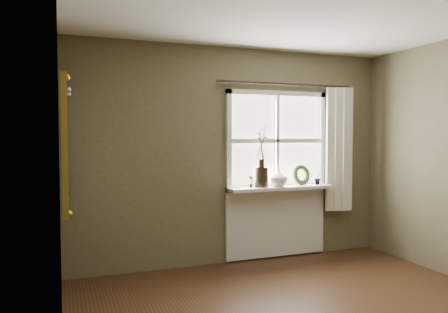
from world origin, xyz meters
The scene contains 13 objects.
wall_back centered at (0.00, 2.30, 1.30)m, with size 4.00×0.10×2.60m, color brown.
wall_left centered at (-2.05, 0.00, 1.30)m, with size 0.10×4.50×2.60m, color brown.
window_frame centered at (0.55, 2.23, 1.48)m, with size 1.36×0.06×1.24m.
window_sill centered at (0.55, 2.12, 0.90)m, with size 1.36×0.26×0.04m, color silver.
window_apron centered at (0.55, 2.23, 0.46)m, with size 1.36×0.04×0.88m, color silver.
dark_jug centered at (0.29, 2.12, 1.04)m, with size 0.17×0.17×0.25m, color black.
cream_vase centered at (0.52, 2.12, 1.04)m, with size 0.23×0.23×0.24m, color silver.
wreath centered at (0.86, 2.16, 1.02)m, with size 0.26×0.26×0.06m, color #30401C.
potted_plant_left centered at (0.15, 2.12, 1.00)m, with size 0.08×0.05×0.15m, color #30401C.
potted_plant_right centered at (1.08, 2.12, 1.00)m, with size 0.09×0.07×0.17m, color #30401C.
curtain centered at (1.39, 2.13, 1.37)m, with size 0.36×0.12×1.59m, color beige.
curtain_rod centered at (0.65, 2.17, 2.18)m, with size 0.03×0.03×1.84m, color black.
gilt_mirror centered at (-1.96, 1.60, 1.46)m, with size 0.10×1.01×1.21m.
Camera 1 is at (-2.00, -2.64, 1.54)m, focal length 35.00 mm.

